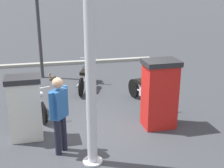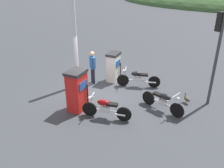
% 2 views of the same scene
% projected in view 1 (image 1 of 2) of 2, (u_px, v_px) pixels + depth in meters
% --- Properties ---
extents(ground_plane, '(120.00, 120.00, 0.00)m').
position_uv_depth(ground_plane, '(95.00, 130.00, 7.41)').
color(ground_plane, '#383A3F').
extents(fuel_pump_near, '(0.69, 0.87, 1.71)m').
position_uv_depth(fuel_pump_near, '(160.00, 94.00, 7.35)').
color(fuel_pump_near, red).
rests_on(fuel_pump_near, ground).
extents(fuel_pump_far, '(0.59, 0.79, 1.50)m').
position_uv_depth(fuel_pump_far, '(25.00, 108.00, 6.80)').
color(fuel_pump_far, silver).
rests_on(fuel_pump_far, ground).
extents(motorcycle_near_pump, '(1.93, 0.64, 0.93)m').
position_uv_depth(motorcycle_near_pump, '(145.00, 91.00, 8.73)').
color(motorcycle_near_pump, black).
rests_on(motorcycle_near_pump, ground).
extents(motorcycle_far_pump, '(2.00, 0.88, 0.93)m').
position_uv_depth(motorcycle_far_pump, '(33.00, 98.00, 8.19)').
color(motorcycle_far_pump, black).
rests_on(motorcycle_far_pump, ground).
extents(motorcycle_extra, '(1.91, 0.83, 0.94)m').
position_uv_depth(motorcycle_extra, '(86.00, 75.00, 10.10)').
color(motorcycle_extra, black).
rests_on(motorcycle_extra, ground).
extents(attendant_person, '(0.50, 0.43, 1.67)m').
position_uv_depth(attendant_person, '(59.00, 111.00, 6.14)').
color(attendant_person, '#1E1E2D').
rests_on(attendant_person, ground).
extents(wandering_duck, '(0.39, 0.36, 0.43)m').
position_uv_depth(wandering_duck, '(52.00, 78.00, 10.67)').
color(wandering_duck, brown).
rests_on(wandering_duck, ground).
extents(roadside_traffic_light, '(0.40, 0.30, 3.83)m').
position_uv_depth(roadside_traffic_light, '(36.00, 7.00, 10.52)').
color(roadside_traffic_light, '#38383A').
rests_on(roadside_traffic_light, ground).
extents(canopy_support_pole, '(0.40, 0.40, 4.19)m').
position_uv_depth(canopy_support_pole, '(90.00, 66.00, 5.43)').
color(canopy_support_pole, silver).
rests_on(canopy_support_pole, ground).
extents(road_edge_kerb, '(0.38, 6.96, 0.12)m').
position_uv_depth(road_edge_kerb, '(75.00, 62.00, 13.28)').
color(road_edge_kerb, '#9E9E93').
rests_on(road_edge_kerb, ground).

